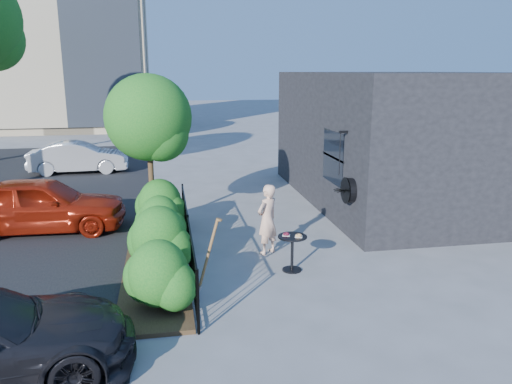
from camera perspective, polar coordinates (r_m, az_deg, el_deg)
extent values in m
plane|color=gray|center=(11.12, 0.18, -7.68)|extent=(120.00, 120.00, 0.00)
cube|color=black|center=(16.56, 16.37, 6.04)|extent=(6.00, 9.00, 4.00)
cube|color=black|center=(13.51, 8.85, 3.95)|extent=(0.04, 1.60, 1.40)
cube|color=black|center=(13.52, 8.87, 3.95)|extent=(0.05, 1.70, 0.06)
cylinder|color=black|center=(12.21, 10.64, 0.19)|extent=(0.18, 0.60, 0.60)
cylinder|color=black|center=(12.18, 10.20, 0.17)|extent=(0.03, 0.64, 0.64)
cube|color=black|center=(12.43, 10.01, 6.78)|extent=(0.25, 0.06, 0.06)
cylinder|color=black|center=(12.48, 9.56, 4.28)|extent=(0.02, 0.02, 1.05)
cylinder|color=black|center=(8.00, -6.65, -12.40)|extent=(0.05, 0.05, 1.10)
cylinder|color=black|center=(10.77, -7.73, -5.41)|extent=(0.05, 0.05, 1.10)
cylinder|color=black|center=(13.64, -8.34, -1.32)|extent=(0.05, 0.05, 1.10)
cube|color=black|center=(10.62, -7.81, -2.81)|extent=(0.03, 6.00, 0.03)
cube|color=black|center=(10.93, -7.65, -7.64)|extent=(0.03, 6.00, 0.03)
cylinder|color=black|center=(8.09, -6.70, -12.09)|extent=(0.02, 0.02, 1.04)
cylinder|color=black|center=(8.27, -6.79, -11.49)|extent=(0.02, 0.02, 1.04)
cylinder|color=black|center=(8.45, -6.88, -10.92)|extent=(0.02, 0.02, 1.04)
cylinder|color=black|center=(8.63, -6.97, -10.37)|extent=(0.02, 0.02, 1.04)
cylinder|color=black|center=(8.82, -7.05, -9.84)|extent=(0.02, 0.02, 1.04)
cylinder|color=black|center=(9.00, -7.13, -9.34)|extent=(0.02, 0.02, 1.04)
cylinder|color=black|center=(9.18, -7.20, -8.86)|extent=(0.02, 0.02, 1.04)
cylinder|color=black|center=(9.37, -7.27, -8.39)|extent=(0.02, 0.02, 1.04)
cylinder|color=black|center=(9.55, -7.34, -7.94)|extent=(0.02, 0.02, 1.04)
cylinder|color=black|center=(9.74, -7.41, -7.51)|extent=(0.02, 0.02, 1.04)
cylinder|color=black|center=(9.93, -7.47, -7.10)|extent=(0.02, 0.02, 1.04)
cylinder|color=black|center=(10.11, -7.53, -6.70)|extent=(0.02, 0.02, 1.04)
cylinder|color=black|center=(10.30, -7.59, -6.31)|extent=(0.02, 0.02, 1.04)
cylinder|color=black|center=(10.49, -7.65, -5.94)|extent=(0.02, 0.02, 1.04)
cylinder|color=black|center=(10.68, -7.70, -5.59)|extent=(0.02, 0.02, 1.04)
cylinder|color=black|center=(10.87, -7.75, -5.24)|extent=(0.02, 0.02, 1.04)
cylinder|color=black|center=(11.06, -7.80, -4.91)|extent=(0.02, 0.02, 1.04)
cylinder|color=black|center=(11.25, -7.85, -4.59)|extent=(0.02, 0.02, 1.04)
cylinder|color=black|center=(11.44, -7.90, -4.27)|extent=(0.02, 0.02, 1.04)
cylinder|color=black|center=(11.63, -7.94, -3.97)|extent=(0.02, 0.02, 1.04)
cylinder|color=black|center=(11.82, -7.99, -3.68)|extent=(0.02, 0.02, 1.04)
cylinder|color=black|center=(12.01, -8.03, -3.40)|extent=(0.02, 0.02, 1.04)
cylinder|color=black|center=(12.20, -8.07, -3.13)|extent=(0.02, 0.02, 1.04)
cylinder|color=black|center=(12.39, -8.11, -2.86)|extent=(0.02, 0.02, 1.04)
cylinder|color=black|center=(12.58, -8.15, -2.60)|extent=(0.02, 0.02, 1.04)
cylinder|color=black|center=(12.78, -8.18, -2.35)|extent=(0.02, 0.02, 1.04)
cylinder|color=black|center=(12.97, -8.22, -2.11)|extent=(0.02, 0.02, 1.04)
cylinder|color=black|center=(13.16, -8.26, -1.88)|extent=(0.02, 0.02, 1.04)
cylinder|color=black|center=(13.35, -8.29, -1.65)|extent=(0.02, 0.02, 1.04)
cylinder|color=black|center=(13.55, -8.32, -1.43)|extent=(0.02, 0.02, 1.04)
cube|color=#382616|center=(10.95, -11.34, -8.09)|extent=(1.30, 6.00, 0.08)
ellipsoid|color=#16601C|center=(8.66, -11.06, -9.37)|extent=(1.10, 1.10, 1.24)
ellipsoid|color=#16601C|center=(10.15, -10.99, -5.86)|extent=(1.10, 1.10, 1.24)
ellipsoid|color=#16601C|center=(11.58, -10.94, -3.39)|extent=(1.10, 1.10, 1.24)
ellipsoid|color=#16601C|center=(12.92, -10.90, -1.59)|extent=(1.10, 1.10, 1.24)
cylinder|color=#3F2B19|center=(13.30, -11.85, 1.02)|extent=(0.14, 0.14, 2.40)
sphere|color=#16601C|center=(13.04, -12.20, 8.06)|extent=(2.20, 2.20, 2.20)
sphere|color=#16601C|center=(12.87, -10.81, 6.58)|extent=(1.43, 1.43, 1.43)
cylinder|color=black|center=(10.29, 4.19, -5.11)|extent=(0.60, 0.60, 0.03)
cylinder|color=black|center=(10.42, 4.15, -7.04)|extent=(0.06, 0.06, 0.72)
cylinder|color=black|center=(10.55, 4.12, -8.85)|extent=(0.40, 0.40, 0.03)
cube|color=white|center=(10.32, 3.47, -4.95)|extent=(0.19, 0.19, 0.01)
cube|color=white|center=(10.25, 4.90, -5.10)|extent=(0.19, 0.19, 0.01)
torus|color=#4D0C16|center=(10.31, 3.48, -4.82)|extent=(0.13, 0.13, 0.04)
torus|color=tan|center=(10.24, 4.90, -4.97)|extent=(0.13, 0.13, 0.04)
imported|color=beige|center=(11.21, 1.30, -3.15)|extent=(0.70, 0.66, 1.61)
cylinder|color=brown|center=(9.12, -5.49, -7.16)|extent=(0.42, 0.05, 1.35)
cube|color=gray|center=(9.38, -6.63, -11.26)|extent=(0.10, 0.20, 0.28)
cylinder|color=brown|center=(8.93, -4.24, -3.17)|extent=(0.12, 0.11, 0.06)
imported|color=#9E1F0D|center=(13.93, -23.36, -1.32)|extent=(4.25, 1.85, 1.43)
imported|color=silver|center=(21.47, -19.61, 3.76)|extent=(3.89, 1.46, 1.27)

